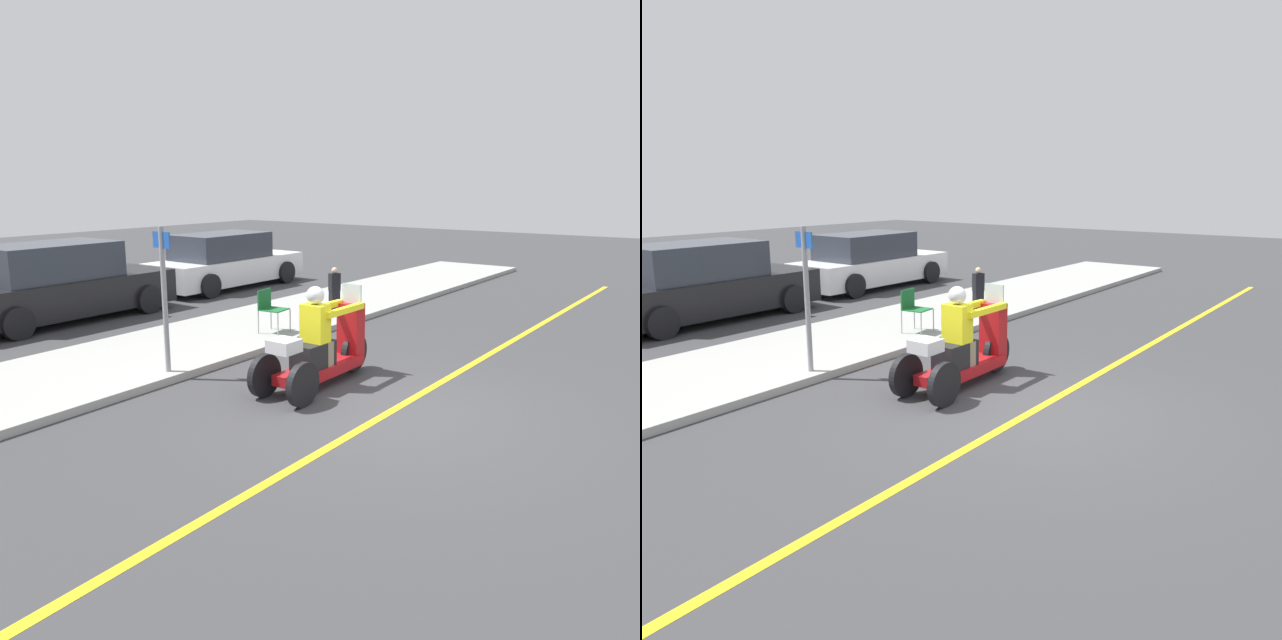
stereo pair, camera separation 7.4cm
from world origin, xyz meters
TOP-DOWN VIEW (x-y plane):
  - ground_plane at (0.00, 0.00)m, footprint 60.00×60.00m
  - lane_stripe at (0.30, 0.00)m, footprint 24.00×0.12m
  - sidewalk_strip at (0.00, 4.60)m, footprint 28.00×2.80m
  - motorcycle_trike at (0.30, 1.39)m, footprint 2.38×0.78m
  - spectator_mid_group at (4.29, 3.92)m, footprint 0.27×0.22m
  - folding_chair_curbside at (2.05, 3.86)m, footprint 0.52×0.52m
  - parked_car_lot_right at (0.56, 8.52)m, footprint 4.75×1.99m
  - parked_car_lot_far at (5.79, 8.73)m, footprint 4.76×1.96m
  - street_sign at (-0.81, 3.45)m, footprint 0.08×0.36m

SIDE VIEW (x-z plane):
  - ground_plane at x=0.00m, z-range 0.00..0.00m
  - lane_stripe at x=0.30m, z-range 0.00..0.01m
  - sidewalk_strip at x=0.00m, z-range 0.00..0.12m
  - motorcycle_trike at x=0.30m, z-range -0.22..1.29m
  - spectator_mid_group at x=4.29m, z-range 0.10..1.11m
  - folding_chair_curbside at x=2.05m, z-range 0.21..1.03m
  - parked_car_lot_far at x=5.79m, z-range -0.05..1.50m
  - parked_car_lot_right at x=0.56m, z-range -0.06..1.63m
  - street_sign at x=-0.81m, z-range 0.22..2.42m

